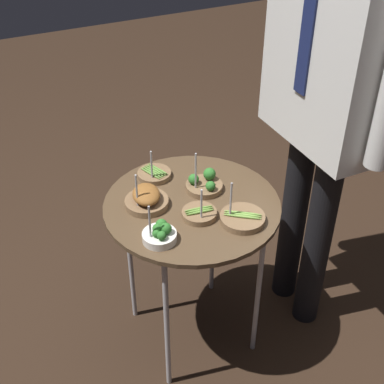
{
  "coord_description": "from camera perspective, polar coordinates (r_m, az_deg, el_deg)",
  "views": [
    {
      "loc": [
        1.38,
        -0.66,
        1.87
      ],
      "look_at": [
        0.0,
        0.0,
        0.75
      ],
      "focal_mm": 50.0,
      "sensor_mm": 36.0,
      "label": 1
    }
  ],
  "objects": [
    {
      "name": "ground_plane",
      "position": [
        2.41,
        -0.0,
        -14.52
      ],
      "size": [
        8.0,
        8.0,
        0.0
      ],
      "primitive_type": "plane",
      "color": "black"
    },
    {
      "name": "serving_cart",
      "position": [
        1.96,
        -0.0,
        -2.46
      ],
      "size": [
        0.64,
        0.64,
        0.7
      ],
      "color": "brown",
      "rests_on": "ground_plane"
    },
    {
      "name": "bowl_broccoli_front_right",
      "position": [
        1.98,
        1.32,
        0.88
      ],
      "size": [
        0.14,
        0.14,
        0.17
      ],
      "color": "brown",
      "rests_on": "serving_cart"
    },
    {
      "name": "bowl_roast_back_left",
      "position": [
        1.9,
        -4.89,
        -0.7
      ],
      "size": [
        0.16,
        0.16,
        0.15
      ],
      "color": "brown",
      "rests_on": "serving_cart"
    },
    {
      "name": "bowl_asparagus_front_left",
      "position": [
        2.06,
        -4.05,
        1.94
      ],
      "size": [
        0.13,
        0.13,
        0.14
      ],
      "color": "brown",
      "rests_on": "serving_cart"
    },
    {
      "name": "bowl_asparagus_mid_right",
      "position": [
        1.84,
        5.39,
        -2.78
      ],
      "size": [
        0.16,
        0.16,
        0.16
      ],
      "color": "brown",
      "rests_on": "serving_cart"
    },
    {
      "name": "bowl_broccoli_back_right",
      "position": [
        1.76,
        -3.44,
        -4.48
      ],
      "size": [
        0.11,
        0.11,
        0.15
      ],
      "color": "silver",
      "rests_on": "serving_cart"
    },
    {
      "name": "bowl_asparagus_front_center",
      "position": [
        1.86,
        0.78,
        -2.3
      ],
      "size": [
        0.12,
        0.12,
        0.14
      ],
      "color": "brown",
      "rests_on": "serving_cart"
    },
    {
      "name": "waiter_figure",
      "position": [
        1.92,
        14.51,
        11.83
      ],
      "size": [
        0.65,
        0.24,
        1.76
      ],
      "color": "black",
      "rests_on": "ground_plane"
    }
  ]
}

